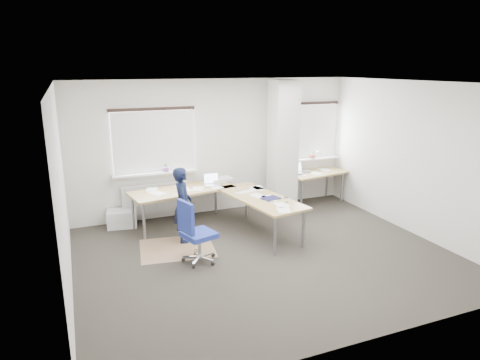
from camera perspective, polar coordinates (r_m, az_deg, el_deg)
name	(u,v)px	position (r m, az deg, el deg)	size (l,w,h in m)	color
ground	(265,255)	(7.22, 3.40, -10.00)	(6.00, 6.00, 0.00)	#2A2622
room_shell	(265,146)	(7.16, 3.38, 4.48)	(6.04, 5.04, 2.82)	silver
floor_mat	(177,248)	(7.55, -8.39, -8.98)	(1.24, 1.05, 0.01)	#8D6B4C
white_crate	(122,218)	(8.69, -15.44, -4.96)	(0.55, 0.39, 0.33)	white
desk_main	(222,194)	(8.11, -2.46, -1.90)	(2.82, 2.63, 0.96)	olive
desk_side	(315,174)	(9.81, 9.97, 0.82)	(1.50, 0.93, 1.22)	olive
task_chair	(197,245)	(6.89, -5.74, -8.65)	(0.60, 0.58, 1.06)	navy
person	(183,205)	(7.62, -7.64, -3.28)	(0.49, 0.32, 1.35)	black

